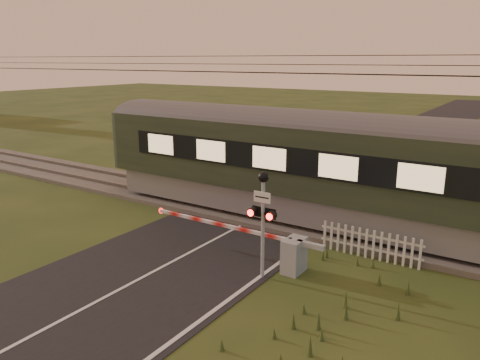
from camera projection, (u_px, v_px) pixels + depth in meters
The scene contains 7 objects.
ground at pixel (148, 275), 13.36m from camera, with size 160.00×160.00×0.00m, color #273A16.
road at pixel (143, 278), 13.16m from camera, with size 6.00×140.00×0.03m.
track_bed at pixel (264, 212), 18.60m from camera, with size 140.00×3.40×0.39m.
overhead_wires at pixel (266, 66), 17.19m from camera, with size 120.00×0.62×0.62m.
boom_gate at pixel (286, 251), 13.58m from camera, with size 6.12×0.78×1.04m.
crossing_signal at pixel (263, 206), 12.69m from camera, with size 0.78×0.34×3.08m.
picket_fence at pixel (370, 244), 14.36m from camera, with size 3.21×0.08×0.94m.
Camera 1 is at (8.91, -8.81, 5.98)m, focal length 35.00 mm.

